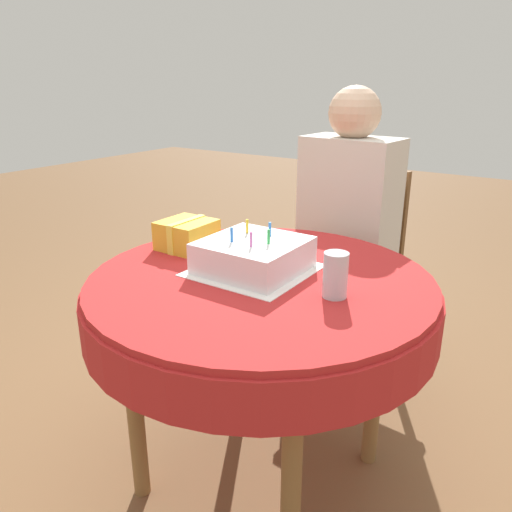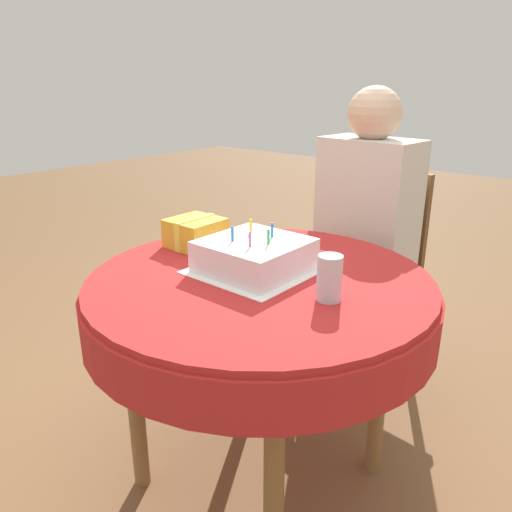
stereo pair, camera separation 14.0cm
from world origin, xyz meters
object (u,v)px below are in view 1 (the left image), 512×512
chair (352,263)px  drinking_glass (335,275)px  person (346,212)px  gift_box (187,235)px  birthday_cake (254,255)px

chair → drinking_glass: size_ratio=7.45×
person → drinking_glass: (0.30, -0.74, 0.04)m
person → gift_box: 0.71m
birthday_cake → gift_box: (-0.29, 0.04, -0.00)m
person → gift_box: bearing=-107.3°
birthday_cake → gift_box: bearing=171.6°
drinking_glass → person: bearing=112.4°
birthday_cake → gift_box: 0.30m
birthday_cake → drinking_glass: birthday_cake is taller
chair → person: bearing=-90.0°
person → birthday_cake: bearing=-83.1°
birthday_cake → drinking_glass: 0.28m
drinking_glass → gift_box: (-0.57, 0.08, -0.01)m
person → drinking_glass: 0.80m
chair → drinking_glass: 0.92m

